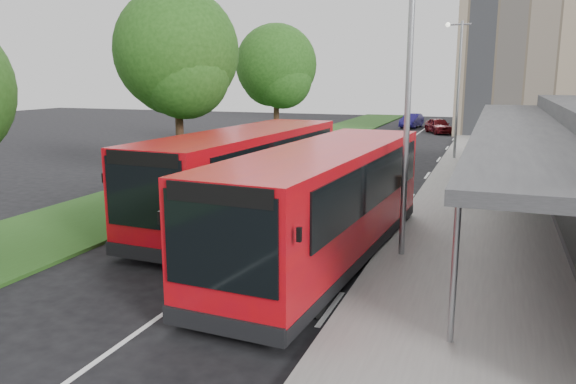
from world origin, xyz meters
name	(u,v)px	position (x,y,z in m)	size (l,w,h in m)	color
ground	(234,264)	(0.00, 0.00, 0.00)	(120.00, 120.00, 0.00)	black
pavement	(485,165)	(6.00, 20.00, 0.07)	(5.00, 80.00, 0.15)	gray
grass_verge	(271,155)	(-7.00, 20.00, 0.05)	(5.00, 80.00, 0.10)	#234616
lane_centre_line	(360,175)	(0.00, 15.00, 0.01)	(0.12, 70.00, 0.01)	silver
kerb_dashes	(433,167)	(3.30, 19.00, 0.01)	(0.12, 56.00, 0.01)	silver
tree_mid	(177,60)	(-7.01, 9.05, 5.72)	(5.51, 5.51, 8.85)	black
tree_far	(276,70)	(-7.01, 21.05, 5.37)	(5.17, 5.17, 8.31)	black
lamp_post_near	(405,88)	(4.12, 2.00, 4.72)	(1.44, 0.28, 8.00)	gray
lamp_post_far	(457,81)	(4.12, 22.00, 4.72)	(1.44, 0.28, 8.00)	gray
bus_main	(325,204)	(2.21, 1.12, 1.61)	(3.52, 11.27, 3.15)	#B8090E
bus_second	(245,176)	(-1.65, 4.34, 1.62)	(3.44, 11.31, 3.16)	#B8090E
litter_bin	(461,191)	(5.31, 9.56, 0.57)	(0.47, 0.47, 0.85)	#382117
bollard	(466,155)	(5.00, 19.36, 0.68)	(0.17, 0.17, 1.05)	yellow
car_near	(439,126)	(1.67, 38.57, 0.68)	(1.61, 4.00, 1.36)	#600D13
car_far	(412,121)	(-1.41, 43.48, 0.69)	(1.45, 4.16, 1.37)	navy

